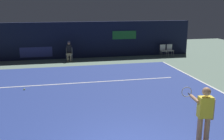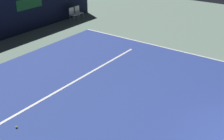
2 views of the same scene
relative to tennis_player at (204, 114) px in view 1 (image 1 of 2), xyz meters
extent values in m
plane|color=slate|center=(-2.03, 4.79, -0.99)|extent=(33.51, 33.51, 0.00)
cube|color=navy|center=(-2.03, 4.79, -0.98)|extent=(10.96, 11.73, 0.01)
cube|color=white|center=(3.40, 4.79, -0.97)|extent=(0.10, 11.73, 0.01)
cube|color=white|center=(-2.03, 6.84, -0.97)|extent=(8.55, 0.10, 0.01)
cube|color=#141933|center=(-2.03, 13.40, 0.31)|extent=(16.97, 0.30, 2.60)
cube|color=navy|center=(-5.00, 13.24, -0.44)|extent=(2.20, 0.04, 0.70)
cube|color=#1E6B2D|center=(1.37, 13.24, 0.61)|extent=(1.80, 0.04, 0.60)
cylinder|color=tan|center=(0.10, -0.04, -0.53)|extent=(0.14, 0.14, 0.92)
cylinder|color=tan|center=(-0.10, -0.02, -0.53)|extent=(0.14, 0.14, 0.92)
cube|color=yellow|center=(0.00, -0.03, 0.21)|extent=(0.38, 0.26, 0.56)
sphere|color=tan|center=(0.00, -0.03, 0.63)|extent=(0.22, 0.22, 0.22)
cylinder|color=tan|center=(-0.17, 0.21, 0.36)|extent=(0.15, 0.51, 0.09)
cylinder|color=tan|center=(0.22, -0.03, 0.13)|extent=(0.09, 0.09, 0.56)
cylinder|color=black|center=(-0.14, 0.51, 0.36)|extent=(0.07, 0.30, 0.03)
torus|color=#B2B2B7|center=(-0.11, 0.79, 0.36)|extent=(0.30, 0.06, 0.30)
cube|color=white|center=(-2.76, 12.42, -0.53)|extent=(0.48, 0.44, 0.04)
cube|color=white|center=(-2.74, 12.62, -0.30)|extent=(0.42, 0.07, 0.42)
cylinder|color=#B2B2B7|center=(-2.97, 12.27, -0.76)|extent=(0.03, 0.03, 0.46)
cylinder|color=#B2B2B7|center=(-2.59, 12.23, -0.76)|extent=(0.03, 0.03, 0.46)
cylinder|color=#B2B2B7|center=(-2.93, 12.61, -0.76)|extent=(0.03, 0.03, 0.46)
cylinder|color=#B2B2B7|center=(-2.56, 12.57, -0.76)|extent=(0.03, 0.03, 0.46)
cube|color=tan|center=(-2.77, 12.34, -0.49)|extent=(0.36, 0.43, 0.14)
cylinder|color=tan|center=(-2.88, 12.17, -0.76)|extent=(0.11, 0.11, 0.46)
cylinder|color=tan|center=(-2.70, 12.15, -0.76)|extent=(0.11, 0.11, 0.46)
cube|color=black|center=(-2.76, 12.46, -0.16)|extent=(0.36, 0.25, 0.52)
sphere|color=tan|center=(-2.76, 12.46, 0.22)|extent=(0.20, 0.20, 0.20)
cylinder|color=#141933|center=(-2.76, 12.46, 0.31)|extent=(0.19, 0.19, 0.04)
cube|color=white|center=(4.76, 12.52, -0.55)|extent=(0.45, 0.41, 0.04)
cube|color=white|center=(4.76, 12.72, -0.32)|extent=(0.42, 0.04, 0.42)
cylinder|color=#B2B2B7|center=(4.57, 12.35, -0.77)|extent=(0.03, 0.03, 0.44)
cylinder|color=#B2B2B7|center=(4.94, 12.34, -0.77)|extent=(0.03, 0.03, 0.44)
cylinder|color=#B2B2B7|center=(4.57, 12.69, -0.77)|extent=(0.03, 0.03, 0.44)
cylinder|color=#B2B2B7|center=(4.95, 12.68, -0.77)|extent=(0.03, 0.03, 0.44)
cube|color=white|center=(4.21, 12.50, -0.55)|extent=(0.45, 0.41, 0.04)
cube|color=white|center=(4.21, 12.70, -0.32)|extent=(0.42, 0.04, 0.42)
cylinder|color=#B2B2B7|center=(4.02, 12.33, -0.77)|extent=(0.03, 0.03, 0.44)
cylinder|color=#B2B2B7|center=(4.39, 12.32, -0.77)|extent=(0.03, 0.03, 0.44)
cylinder|color=#B2B2B7|center=(4.02, 12.67, -0.77)|extent=(0.03, 0.03, 0.44)
cylinder|color=#B2B2B7|center=(4.40, 12.66, -0.77)|extent=(0.03, 0.03, 0.44)
sphere|color=#CCE033|center=(-5.16, 6.26, -0.94)|extent=(0.07, 0.07, 0.07)
camera|label=1|loc=(-3.71, -5.78, 2.77)|focal=42.59mm
camera|label=2|loc=(-9.15, -0.15, 4.38)|focal=46.02mm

